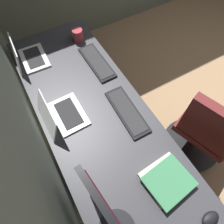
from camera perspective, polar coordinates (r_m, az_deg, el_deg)
wall_back at (r=0.78m, az=-28.19°, el=-8.46°), size 4.44×0.10×2.60m
desk at (r=1.39m, az=-1.81°, el=-6.60°), size 2.32×0.72×0.73m
drawer_pedestal at (r=1.64m, az=0.64°, el=-16.19°), size 0.40×0.51×0.69m
laptop_leftmost at (r=1.38m, az=-14.67°, el=-0.70°), size 0.30×0.28×0.20m
laptop_left at (r=1.80m, az=-23.34°, el=14.46°), size 0.31×0.25×0.20m
keyboard_main at (r=1.67m, az=-4.39°, el=14.12°), size 0.42×0.15×0.02m
keyboard_spare at (r=1.39m, az=4.34°, el=0.17°), size 0.42×0.15×0.02m
mouse_main at (r=1.31m, az=26.48°, el=-25.78°), size 0.06×0.10×0.03m
book_stack_near at (r=1.25m, az=15.59°, el=-18.36°), size 0.26×0.27×0.05m
coffee_mug at (r=1.87m, az=-9.81°, el=21.00°), size 0.13×0.09×0.11m
office_chair at (r=1.79m, az=24.93°, el=-5.30°), size 0.56×0.60×0.97m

